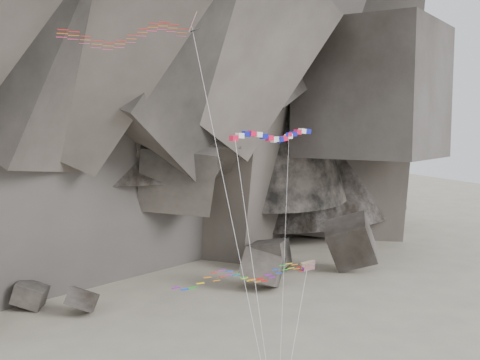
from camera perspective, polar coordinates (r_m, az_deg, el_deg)
name	(u,v)px	position (r m, az deg, el deg)	size (l,w,h in m)	color
headland	(82,6)	(112.90, -14.78, 15.65)	(110.00, 70.00, 84.00)	#594F49
boulder_field	(56,288)	(77.24, -17.03, -9.76)	(74.80, 18.57, 9.58)	#47423F
delta_kite	(121,34)	(45.07, -11.23, 13.41)	(12.44, 10.30, 29.90)	red
banner_kite	(273,137)	(49.98, 3.19, 4.10)	(9.90, 11.78, 20.86)	red
parafoil_kite	(240,275)	(47.28, -0.03, -9.02)	(12.98, 7.51, 10.29)	#ECB70D
pennant_kite	(286,199)	(47.54, 4.40, -1.85)	(6.36, 8.97, 20.63)	red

